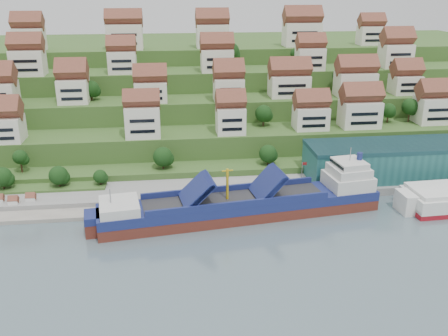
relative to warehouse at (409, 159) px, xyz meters
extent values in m
plane|color=slate|center=(-52.00, -17.00, -7.20)|extent=(300.00, 300.00, 0.00)
cube|color=gray|center=(-32.00, -2.00, -6.10)|extent=(180.00, 14.00, 2.20)
cube|color=gray|center=(-110.00, -5.00, -6.70)|extent=(45.00, 20.00, 1.00)
cube|color=#2D4C1E|center=(-52.00, 69.00, -5.20)|extent=(260.00, 128.00, 4.00)
cube|color=#2D4C1E|center=(-52.00, 74.00, -1.70)|extent=(260.00, 118.00, 11.00)
cube|color=#2D4C1E|center=(-52.00, 82.00, 1.80)|extent=(260.00, 102.00, 18.00)
cube|color=#2D4C1E|center=(-52.00, 90.00, 5.30)|extent=(260.00, 86.00, 25.00)
cube|color=#2D4C1E|center=(-52.00, 99.00, 8.30)|extent=(260.00, 68.00, 31.00)
cube|color=silver|center=(-117.89, 19.84, 7.49)|extent=(10.47, 8.66, 7.38)
cube|color=silver|center=(-77.16, 19.26, 8.61)|extent=(10.50, 7.03, 9.63)
cube|color=silver|center=(-50.03, 20.03, 7.97)|extent=(8.79, 7.62, 8.33)
cube|color=silver|center=(-23.72, 21.88, 7.44)|extent=(10.68, 7.73, 7.27)
cube|color=silver|center=(-7.17, 22.31, 8.08)|extent=(12.48, 8.26, 8.56)
cube|color=silver|center=(19.26, 24.16, 8.17)|extent=(11.63, 8.31, 8.74)
cube|color=silver|center=(-100.03, 38.25, 14.77)|extent=(9.71, 8.98, 7.94)
cube|color=silver|center=(-74.69, 36.59, 14.15)|extent=(10.65, 7.90, 6.71)
cube|color=silver|center=(-48.81, 34.63, 14.65)|extent=(9.72, 8.56, 7.70)
cube|color=silver|center=(-27.05, 38.71, 14.53)|extent=(13.64, 8.36, 7.45)
cube|color=silver|center=(-3.86, 36.95, 14.92)|extent=(13.39, 8.18, 8.24)
cube|color=silver|center=(15.37, 38.53, 14.08)|extent=(9.86, 8.04, 6.56)
cube|color=silver|center=(-116.87, 52.01, 22.17)|extent=(11.19, 7.86, 8.75)
cube|color=silver|center=(-84.68, 52.18, 21.71)|extent=(9.81, 7.30, 7.81)
cube|color=silver|center=(-50.92, 51.55, 21.82)|extent=(11.43, 7.79, 8.04)
cube|color=silver|center=(-16.41, 51.17, 21.83)|extent=(10.02, 7.14, 8.07)
cube|color=silver|center=(17.44, 53.09, 22.16)|extent=(11.13, 8.47, 8.72)
cube|color=silver|center=(-120.22, 71.23, 27.99)|extent=(11.02, 8.03, 8.39)
cube|color=silver|center=(-84.55, 70.43, 28.57)|extent=(13.57, 7.51, 9.55)
cube|color=silver|center=(-50.47, 72.72, 28.28)|extent=(12.48, 8.15, 8.96)
cube|color=silver|center=(-14.00, 73.07, 28.44)|extent=(14.61, 8.73, 9.28)
cube|color=silver|center=(15.60, 74.21, 27.56)|extent=(10.08, 7.05, 7.51)
ellipsoid|color=#183F15|center=(-112.08, 10.93, 1.52)|extent=(4.20, 4.20, 4.20)
ellipsoid|color=#183F15|center=(-40.08, 9.11, 0.20)|extent=(5.39, 5.39, 5.39)
ellipsoid|color=#183F15|center=(-71.47, 9.29, 0.47)|extent=(5.79, 5.79, 5.79)
ellipsoid|color=#183F15|center=(4.37, 26.11, 7.99)|extent=(4.82, 4.82, 4.82)
ellipsoid|color=#183F15|center=(11.82, 26.11, 9.12)|extent=(5.57, 5.57, 5.57)
ellipsoid|color=#183F15|center=(-38.25, 26.66, 8.07)|extent=(5.61, 5.61, 5.61)
ellipsoid|color=#183F15|center=(-7.70, 42.83, 17.03)|extent=(5.10, 5.10, 5.10)
ellipsoid|color=#183F15|center=(-103.42, 42.38, 14.52)|extent=(5.30, 5.30, 5.30)
ellipsoid|color=#183F15|center=(-94.83, 40.97, 14.67)|extent=(5.65, 5.65, 5.65)
ellipsoid|color=#183F15|center=(-45.41, 56.21, 24.43)|extent=(6.62, 6.62, 6.62)
ellipsoid|color=#183F15|center=(-19.74, 58.94, 22.73)|extent=(4.37, 4.37, 4.37)
ellipsoid|color=#183F15|center=(-12.49, 56.97, 21.83)|extent=(5.13, 5.13, 5.13)
ellipsoid|color=#183F15|center=(-114.85, 2.00, -1.00)|extent=(5.41, 5.41, 5.41)
ellipsoid|color=#183F15|center=(-100.05, 2.00, -1.21)|extent=(5.26, 5.26, 5.26)
ellipsoid|color=#183F15|center=(-88.90, 2.00, -2.04)|extent=(3.80, 3.80, 3.80)
cube|color=#23605E|center=(0.00, 0.00, 0.00)|extent=(60.00, 15.00, 10.00)
cylinder|color=gray|center=(-34.00, -7.00, -1.00)|extent=(0.16, 0.16, 8.00)
cube|color=maroon|center=(-33.40, -7.00, 2.60)|extent=(1.20, 0.05, 0.80)
cube|color=white|center=(-114.00, -5.50, -5.10)|extent=(2.40, 2.20, 2.20)
cube|color=white|center=(-110.00, -7.00, -5.10)|extent=(2.40, 2.20, 2.20)
cube|color=white|center=(-106.00, -5.50, -5.10)|extent=(2.40, 2.20, 2.20)
cube|color=#59241B|center=(-52.10, -16.95, -6.20)|extent=(71.81, 20.13, 4.55)
cube|color=navy|center=(-52.10, -16.95, -3.29)|extent=(71.83, 20.24, 2.37)
cube|color=silver|center=(-81.87, -20.88, -1.01)|extent=(10.38, 11.48, 2.37)
cube|color=#262628|center=(-53.90, -17.19, -2.10)|extent=(46.33, 15.17, 0.27)
cube|color=navy|center=(-63.83, -18.50, 0.99)|extent=(8.08, 10.86, 6.29)
cube|color=navy|center=(-45.78, -16.11, 0.99)|extent=(7.74, 10.81, 6.65)
cylinder|color=gold|center=(-55.71, -17.42, 1.90)|extent=(0.72, 0.72, 8.19)
cube|color=silver|center=(-23.22, -13.13, -0.37)|extent=(12.19, 11.72, 3.64)
cube|color=silver|center=(-23.22, -13.13, 2.54)|extent=(10.24, 10.40, 2.28)
cube|color=silver|center=(-23.22, -13.13, 4.45)|extent=(8.29, 9.08, 1.64)
cylinder|color=navy|center=(-20.51, -12.77, 6.18)|extent=(1.63, 1.63, 2.00)
camera|label=1|loc=(-69.93, -129.78, 48.88)|focal=40.00mm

